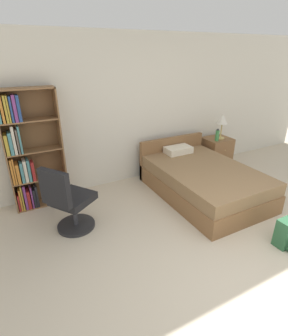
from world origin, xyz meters
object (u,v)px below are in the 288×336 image
Objects in this scene: bed at (201,180)px; table_lamp at (222,120)px; bookshelf at (27,154)px; water_bottle at (217,135)px; nightstand at (216,152)px; office_chair at (68,202)px.

table_lamp is (1.10, 0.79, 0.73)m from bed.
water_bottle is (3.52, -0.23, -0.15)m from bookshelf.
nightstand is 1.23× the size of table_lamp.
office_chair is (-2.25, 0.01, 0.19)m from bed.
bed is (2.59, -0.93, -0.62)m from bookshelf.
bed is 2.10× the size of office_chair.
bed is 1.26m from water_bottle.
bookshelf is at bearing 110.68° from office_chair.
office_chair is 3.48m from table_lamp.
water_bottle is at bearing -139.23° from nightstand.
bed is 1.54m from table_lamp.
water_bottle is (0.93, 0.71, 0.47)m from bed.
nightstand is (1.07, 0.82, 0.04)m from bed.
table_lamp is at bearing -2.23° from bookshelf.
office_chair is (0.35, -0.92, -0.43)m from bookshelf.
bed is at bearing -0.27° from office_chair.
water_bottle is at bearing 37.19° from bed.
bookshelf reaches higher than bed.
bed is 3.36× the size of nightstand.
nightstand is 0.46m from water_bottle.
table_lamp is (3.70, -0.14, 0.11)m from bookshelf.
office_chair is at bearing -166.20° from nightstand.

